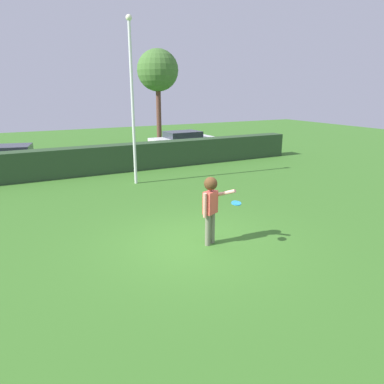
{
  "coord_description": "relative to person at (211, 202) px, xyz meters",
  "views": [
    {
      "loc": [
        -4.1,
        -7.66,
        3.88
      ],
      "look_at": [
        0.33,
        0.79,
        1.15
      ],
      "focal_mm": 33.73,
      "sensor_mm": 36.0,
      "label": 1
    }
  ],
  "objects": [
    {
      "name": "ground_plane",
      "position": [
        -0.33,
        0.22,
        -1.14
      ],
      "size": [
        60.0,
        60.0,
        0.0
      ],
      "primitive_type": "plane",
      "color": "#3B7226"
    },
    {
      "name": "person",
      "position": [
        0.0,
        0.0,
        0.0
      ],
      "size": [
        0.76,
        0.63,
        1.79
      ],
      "color": "slate",
      "rests_on": "ground"
    },
    {
      "name": "frisbee",
      "position": [
        0.42,
        -0.52,
        0.06
      ],
      "size": [
        0.24,
        0.24,
        0.06
      ],
      "color": "#268CE5"
    },
    {
      "name": "lamppost",
      "position": [
        0.37,
        6.9,
        2.48
      ],
      "size": [
        0.24,
        0.24,
        6.61
      ],
      "color": "silver",
      "rests_on": "ground"
    },
    {
      "name": "hedge_row",
      "position": [
        -0.33,
        9.59,
        -0.49
      ],
      "size": [
        21.35,
        0.9,
        1.3
      ],
      "primitive_type": "cube",
      "color": "#2D472A",
      "rests_on": "ground"
    },
    {
      "name": "parked_car_black",
      "position": [
        -4.37,
        12.15,
        -0.45
      ],
      "size": [
        4.47,
        2.59,
        1.25
      ],
      "color": "black",
      "rests_on": "ground"
    },
    {
      "name": "parked_car_white",
      "position": [
        5.94,
        13.68,
        -0.45
      ],
      "size": [
        4.25,
        1.91,
        1.25
      ],
      "color": "white",
      "rests_on": "ground"
    },
    {
      "name": "maple_tree",
      "position": [
        5.46,
        16.48,
        3.92
      ],
      "size": [
        2.81,
        2.81,
        6.53
      ],
      "color": "brown",
      "rests_on": "ground"
    }
  ]
}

